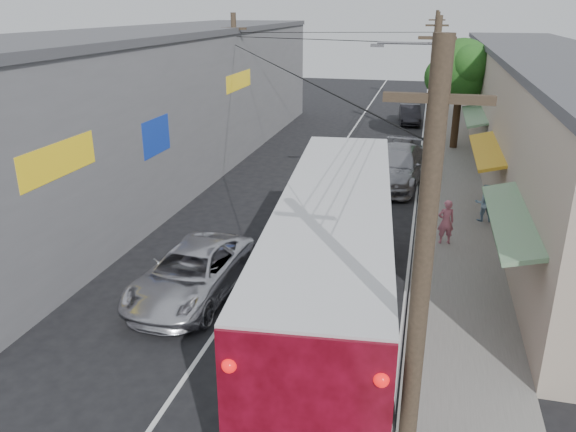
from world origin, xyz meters
name	(u,v)px	position (x,y,z in m)	size (l,w,h in m)	color
ground	(171,398)	(0.00, 0.00, 0.00)	(120.00, 120.00, 0.00)	black
sidewalk	(450,174)	(6.50, 20.00, 0.06)	(3.00, 80.00, 0.12)	slate
building_right	(545,112)	(10.99, 22.00, 3.15)	(7.09, 40.00, 6.25)	#B0A18C
building_left	(164,100)	(-8.50, 18.00, 3.65)	(7.20, 36.00, 7.25)	slate
utility_poles	(390,92)	(3.13, 20.33, 4.13)	(11.80, 45.28, 8.00)	#473828
street_tree	(462,72)	(6.87, 26.02, 4.67)	(4.40, 4.00, 6.60)	#3F2B19
coach_bus	(335,258)	(2.99, 4.11, 1.98)	(4.03, 13.46, 3.82)	silver
jeepney	(192,273)	(-1.40, 4.63, 0.76)	(2.51, 5.44, 1.51)	silver
parked_suv	(396,166)	(3.80, 17.73, 0.92)	(2.57, 6.31, 1.83)	gray
parked_car_mid	(400,152)	(3.80, 21.77, 0.66)	(1.56, 3.87, 1.32)	#29282D
parked_car_far	(410,114)	(3.80, 33.60, 0.69)	(1.46, 4.18, 1.38)	black
pedestrian_near	(446,222)	(6.07, 10.38, 0.95)	(0.61, 0.40, 1.67)	#C4677C
pedestrian_far	(484,203)	(7.60, 13.14, 0.88)	(0.74, 0.58, 1.53)	#85A8C2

